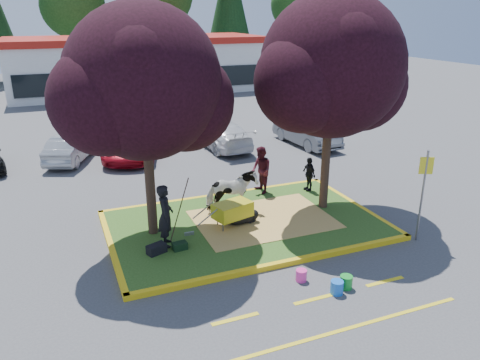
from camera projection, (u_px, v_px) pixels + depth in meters
name	position (u px, v px, depth m)	size (l,w,h in m)	color
ground	(246.00, 227.00, 14.56)	(90.00, 90.00, 0.00)	#424244
median_island	(246.00, 225.00, 14.54)	(8.00, 5.00, 0.15)	#2A4D18
curb_near	(283.00, 264.00, 12.29)	(8.30, 0.16, 0.15)	yellow
curb_far	(218.00, 196.00, 16.78)	(8.30, 0.16, 0.15)	yellow
curb_left	(111.00, 248.00, 13.09)	(0.16, 5.30, 0.15)	yellow
curb_right	(355.00, 205.00, 15.98)	(0.16, 5.30, 0.15)	yellow
straw_bedding	(263.00, 219.00, 14.72)	(4.20, 3.00, 0.01)	#DCAF5A
tree_purple_left	(144.00, 90.00, 12.43)	(5.06, 4.20, 6.51)	black
tree_purple_right	(332.00, 73.00, 14.20)	(5.30, 4.40, 6.82)	black
fire_lane_stripe_a	(235.00, 319.00, 10.19)	(1.10, 0.12, 0.01)	yellow
fire_lane_stripe_b	(315.00, 299.00, 10.90)	(1.10, 0.12, 0.01)	yellow
fire_lane_stripe_c	(385.00, 281.00, 11.61)	(1.10, 0.12, 0.01)	yellow
fire_lane_long	(344.00, 329.00, 9.85)	(6.00, 0.10, 0.01)	yellow
retail_building	(138.00, 63.00, 38.89)	(20.40, 8.40, 4.40)	silver
cow	(232.00, 192.00, 15.07)	(0.74, 1.63, 1.38)	white
calf	(239.00, 217.00, 14.36)	(1.01, 0.57, 0.44)	black
handler	(165.00, 216.00, 12.83)	(0.65, 0.43, 1.79)	black
visitor_a	(261.00, 170.00, 16.63)	(0.82, 0.64, 1.69)	#43131E
visitor_b	(309.00, 174.00, 16.94)	(0.73, 0.30, 1.25)	black
wheelbarrow	(233.00, 210.00, 14.08)	(2.04, 0.96, 0.77)	black
gear_bag_dark	(157.00, 249.00, 12.62)	(0.51, 0.28, 0.26)	black
gear_bag_green	(180.00, 246.00, 12.83)	(0.40, 0.25, 0.21)	black
sign_post	(424.00, 186.00, 13.15)	(0.36, 0.19, 2.73)	slate
bucket_green	(346.00, 282.00, 11.29)	(0.30, 0.30, 0.33)	#16922B
bucket_pink	(301.00, 275.00, 11.60)	(0.28, 0.28, 0.30)	#F6369D
bucket_blue	(337.00, 287.00, 11.07)	(0.31, 0.31, 0.33)	blue
car_silver	(71.00, 148.00, 20.76)	(1.29, 3.69, 1.22)	#95989C
car_red	(133.00, 143.00, 21.34)	(2.17, 4.71, 1.31)	#A50D1B
car_white	(222.00, 135.00, 22.79)	(1.80, 4.44, 1.29)	silver
car_grey	(306.00, 131.00, 23.28)	(1.49, 4.27, 1.41)	slate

